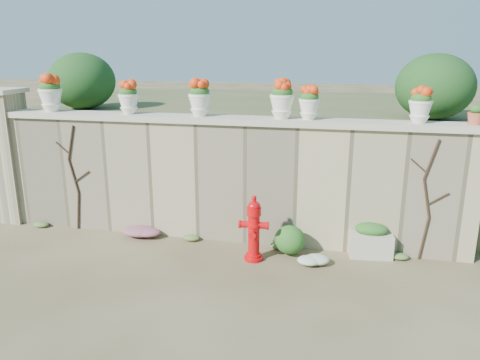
% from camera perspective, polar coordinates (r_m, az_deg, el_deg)
% --- Properties ---
extents(ground, '(80.00, 80.00, 0.00)m').
position_cam_1_polar(ground, '(6.69, -5.90, -12.65)').
color(ground, '#493D24').
rests_on(ground, ground).
extents(stone_wall, '(8.00, 0.40, 2.00)m').
position_cam_1_polar(stone_wall, '(7.92, -2.02, -0.20)').
color(stone_wall, tan).
rests_on(stone_wall, ground).
extents(wall_cap, '(8.10, 0.52, 0.10)m').
position_cam_1_polar(wall_cap, '(7.70, -2.10, 7.35)').
color(wall_cap, '#BFB5A1').
rests_on(wall_cap, stone_wall).
extents(gate_pillar, '(0.72, 0.72, 2.48)m').
position_cam_1_polar(gate_pillar, '(9.74, -26.43, 2.73)').
color(gate_pillar, tan).
rests_on(gate_pillar, ground).
extents(raised_fill, '(9.00, 6.00, 2.00)m').
position_cam_1_polar(raised_fill, '(10.96, 2.19, 4.28)').
color(raised_fill, '#384C23').
rests_on(raised_fill, ground).
extents(back_shrub_left, '(1.30, 1.30, 1.10)m').
position_cam_1_polar(back_shrub_left, '(10.00, -18.69, 11.36)').
color(back_shrub_left, '#143814').
rests_on(back_shrub_left, raised_fill).
extents(back_shrub_right, '(1.30, 1.30, 1.10)m').
position_cam_1_polar(back_shrub_right, '(8.71, 22.65, 10.46)').
color(back_shrub_right, '#143814').
rests_on(back_shrub_right, raised_fill).
extents(vine_left, '(0.60, 0.04, 1.91)m').
position_cam_1_polar(vine_left, '(8.77, -19.55, 0.41)').
color(vine_left, black).
rests_on(vine_left, ground).
extents(vine_right, '(0.60, 0.04, 1.91)m').
position_cam_1_polar(vine_right, '(7.58, 21.88, -2.14)').
color(vine_right, black).
rests_on(vine_right, ground).
extents(fire_hydrant, '(0.44, 0.32, 1.04)m').
position_cam_1_polar(fire_hydrant, '(7.18, 1.69, -5.90)').
color(fire_hydrant, red).
rests_on(fire_hydrant, ground).
extents(planter_box, '(0.70, 0.46, 0.55)m').
position_cam_1_polar(planter_box, '(7.71, 15.63, -7.13)').
color(planter_box, '#BFB5A1').
rests_on(planter_box, ground).
extents(green_shrub, '(0.62, 0.56, 0.59)m').
position_cam_1_polar(green_shrub, '(7.43, 5.65, -7.09)').
color(green_shrub, '#1E5119').
rests_on(green_shrub, ground).
extents(magenta_clump, '(0.87, 0.58, 0.23)m').
position_cam_1_polar(magenta_clump, '(8.35, -12.43, -6.11)').
color(magenta_clump, '#C02684').
rests_on(magenta_clump, ground).
extents(white_flowers, '(0.52, 0.41, 0.19)m').
position_cam_1_polar(white_flowers, '(7.28, 8.54, -9.47)').
color(white_flowers, white).
rests_on(white_flowers, ground).
extents(urn_pot_0, '(0.41, 0.41, 0.64)m').
position_cam_1_polar(urn_pot_0, '(8.96, -22.12, 9.75)').
color(urn_pot_0, white).
rests_on(urn_pot_0, wall_cap).
extents(urn_pot_1, '(0.34, 0.34, 0.54)m').
position_cam_1_polar(urn_pot_1, '(8.23, -13.45, 9.69)').
color(urn_pot_1, white).
rests_on(urn_pot_1, wall_cap).
extents(urn_pot_2, '(0.37, 0.37, 0.58)m').
position_cam_1_polar(urn_pot_2, '(7.76, -4.93, 9.88)').
color(urn_pot_2, white).
rests_on(urn_pot_2, wall_cap).
extents(urn_pot_3, '(0.39, 0.39, 0.61)m').
position_cam_1_polar(urn_pot_3, '(7.47, 5.15, 9.75)').
color(urn_pot_3, white).
rests_on(urn_pot_3, wall_cap).
extents(urn_pot_4, '(0.33, 0.33, 0.51)m').
position_cam_1_polar(urn_pot_4, '(7.43, 8.44, 9.25)').
color(urn_pot_4, white).
rests_on(urn_pot_4, wall_cap).
extents(urn_pot_5, '(0.34, 0.34, 0.53)m').
position_cam_1_polar(urn_pot_5, '(7.49, 21.13, 8.51)').
color(urn_pot_5, white).
rests_on(urn_pot_5, wall_cap).
extents(terracotta_pot, '(0.24, 0.24, 0.29)m').
position_cam_1_polar(terracotta_pot, '(7.66, 26.83, 7.02)').
color(terracotta_pot, '#BB5339').
rests_on(terracotta_pot, wall_cap).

